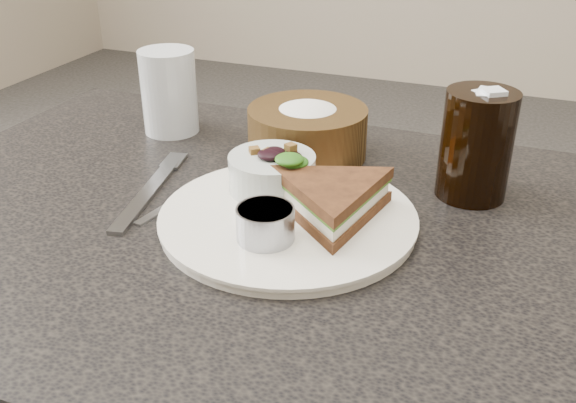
% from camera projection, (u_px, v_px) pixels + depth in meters
% --- Properties ---
extents(dinner_plate, '(0.30, 0.30, 0.01)m').
position_uv_depth(dinner_plate, '(288.00, 219.00, 0.76)').
color(dinner_plate, silver).
rests_on(dinner_plate, dining_table).
extents(sandwich, '(0.24, 0.24, 0.05)m').
position_uv_depth(sandwich, '(332.00, 200.00, 0.74)').
color(sandwich, '#573017').
rests_on(sandwich, dinner_plate).
extents(salad_bowl, '(0.13, 0.13, 0.06)m').
position_uv_depth(salad_bowl, '(272.00, 167.00, 0.80)').
color(salad_bowl, '#B3BEBA').
rests_on(salad_bowl, dinner_plate).
extents(dressing_ramekin, '(0.08, 0.08, 0.04)m').
position_uv_depth(dressing_ramekin, '(265.00, 224.00, 0.70)').
color(dressing_ramekin, '#9397A2').
rests_on(dressing_ramekin, dinner_plate).
extents(orange_wedge, '(0.09, 0.09, 0.03)m').
position_uv_depth(orange_wedge, '(346.00, 180.00, 0.81)').
color(orange_wedge, '#F95411').
rests_on(orange_wedge, dinner_plate).
extents(fork, '(0.06, 0.21, 0.01)m').
position_uv_depth(fork, '(147.00, 194.00, 0.83)').
color(fork, gray).
rests_on(fork, dining_table).
extents(knife, '(0.04, 0.17, 0.00)m').
position_uv_depth(knife, '(184.00, 196.00, 0.83)').
color(knife, '#949598').
rests_on(knife, dining_table).
extents(bread_basket, '(0.18, 0.18, 0.10)m').
position_uv_depth(bread_basket, '(307.00, 124.00, 0.93)').
color(bread_basket, '#463214').
rests_on(bread_basket, dining_table).
extents(cola_glass, '(0.10, 0.10, 0.15)m').
position_uv_depth(cola_glass, '(477.00, 141.00, 0.80)').
color(cola_glass, black).
rests_on(cola_glass, dining_table).
extents(water_glass, '(0.11, 0.11, 0.13)m').
position_uv_depth(water_glass, '(169.00, 92.00, 1.00)').
color(water_glass, silver).
rests_on(water_glass, dining_table).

